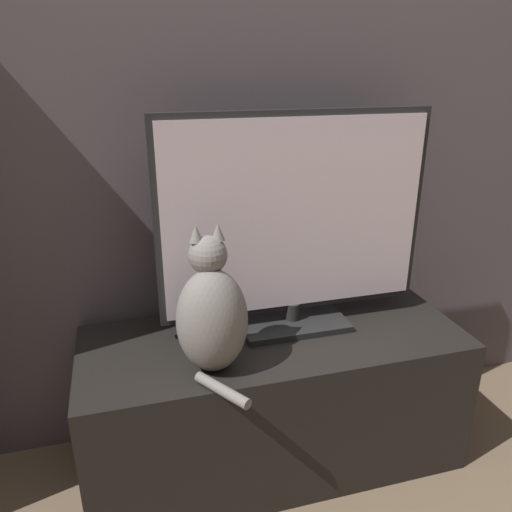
{
  "coord_description": "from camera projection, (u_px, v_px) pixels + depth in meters",
  "views": [
    {
      "loc": [
        -0.41,
        -0.31,
        1.24
      ],
      "look_at": [
        -0.07,
        0.92,
        0.74
      ],
      "focal_mm": 35.0,
      "sensor_mm": 36.0,
      "label": 1
    }
  ],
  "objects": [
    {
      "name": "wall_back",
      "position": [
        251.0,
        40.0,
        1.46
      ],
      "size": [
        4.8,
        0.05,
        2.6
      ],
      "color": "#564C51",
      "rests_on": "ground_plane"
    },
    {
      "name": "tv_stand",
      "position": [
        274.0,
        398.0,
        1.6
      ],
      "size": [
        1.17,
        0.45,
        0.46
      ],
      "color": "black",
      "rests_on": "ground_plane"
    },
    {
      "name": "tv",
      "position": [
        295.0,
        225.0,
        1.47
      ],
      "size": [
        0.82,
        0.2,
        0.66
      ],
      "color": "black",
      "rests_on": "tv_stand"
    },
    {
      "name": "cat",
      "position": [
        212.0,
        314.0,
        1.31
      ],
      "size": [
        0.19,
        0.3,
        0.4
      ],
      "rotation": [
        0.0,
        0.0,
        -0.02
      ],
      "color": "gray",
      "rests_on": "tv_stand"
    }
  ]
}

